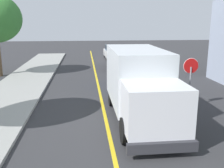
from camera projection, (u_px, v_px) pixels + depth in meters
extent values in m
cube|color=gold|center=(104.00, 111.00, 13.28)|extent=(0.16, 56.00, 0.01)
cube|color=silver|center=(136.00, 76.00, 12.64)|extent=(2.42, 5.01, 2.60)
cube|color=silver|center=(155.00, 107.00, 9.36)|extent=(2.29, 2.01, 1.70)
cube|color=#1E2D3D|center=(163.00, 105.00, 8.40)|extent=(2.04, 0.09, 0.75)
cube|color=#2D2D33|center=(163.00, 147.00, 8.56)|extent=(2.40, 0.21, 0.36)
cylinder|color=black|center=(179.00, 128.00, 9.89)|extent=(0.30, 1.00, 1.00)
cylinder|color=black|center=(125.00, 131.00, 9.66)|extent=(0.30, 1.00, 1.00)
cylinder|color=black|center=(150.00, 95.00, 14.28)|extent=(0.30, 1.00, 1.00)
cylinder|color=black|center=(112.00, 97.00, 14.06)|extent=(0.30, 1.00, 1.00)
cube|color=#2D4793|center=(125.00, 78.00, 18.07)|extent=(1.96, 4.46, 0.76)
cube|color=#1E2D3D|center=(125.00, 67.00, 18.05)|extent=(1.65, 1.86, 0.64)
cylinder|color=black|center=(140.00, 87.00, 16.83)|extent=(0.24, 0.65, 0.64)
cylinder|color=black|center=(116.00, 87.00, 16.72)|extent=(0.24, 0.65, 0.64)
cylinder|color=black|center=(134.00, 78.00, 19.56)|extent=(0.24, 0.65, 0.64)
cylinder|color=black|center=(113.00, 78.00, 19.46)|extent=(0.24, 0.65, 0.64)
cube|color=black|center=(119.00, 62.00, 25.20)|extent=(1.82, 4.41, 0.76)
cube|color=#1E2D3D|center=(118.00, 54.00, 25.18)|extent=(1.59, 1.81, 0.64)
cylinder|color=black|center=(129.00, 67.00, 23.99)|extent=(0.22, 0.64, 0.64)
cylinder|color=black|center=(112.00, 68.00, 23.84)|extent=(0.22, 0.64, 0.64)
cylinder|color=black|center=(124.00, 63.00, 26.72)|extent=(0.22, 0.64, 0.64)
cylinder|color=black|center=(109.00, 63.00, 26.56)|extent=(0.22, 0.64, 0.64)
cube|color=silver|center=(112.00, 53.00, 31.77)|extent=(1.89, 4.44, 0.76)
cube|color=#1E2D3D|center=(112.00, 48.00, 31.75)|extent=(1.62, 1.83, 0.64)
cylinder|color=black|center=(120.00, 58.00, 30.59)|extent=(0.23, 0.64, 0.64)
cylinder|color=black|center=(107.00, 58.00, 30.40)|extent=(0.23, 0.64, 0.64)
cylinder|color=black|center=(117.00, 55.00, 33.30)|extent=(0.23, 0.64, 0.64)
cylinder|color=black|center=(105.00, 55.00, 33.11)|extent=(0.23, 0.64, 0.64)
cylinder|color=gray|center=(190.00, 88.00, 13.50)|extent=(0.08, 0.08, 2.20)
cylinder|color=red|center=(191.00, 66.00, 13.26)|extent=(0.76, 0.03, 0.76)
cylinder|color=white|center=(191.00, 66.00, 13.28)|extent=(0.80, 0.02, 0.80)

